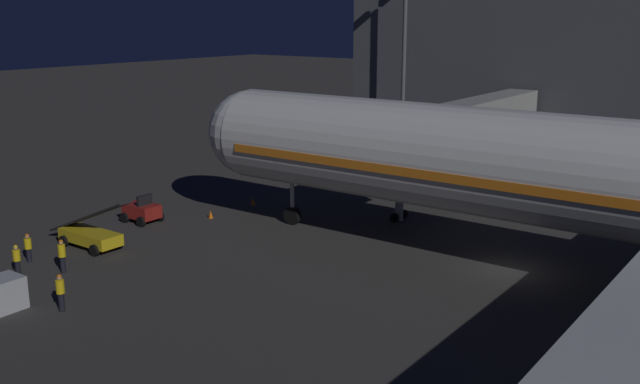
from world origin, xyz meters
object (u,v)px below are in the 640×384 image
object	(u,v)px
baggage_tug_spare	(142,211)
ground_crew_by_tug	(28,247)
ground_crew_marshaller_fwd	(62,255)
baggage_container_mid_row	(2,294)
traffic_cone_nose_starboard	(211,214)
jet_bridge	(455,122)
belt_loader	(90,234)
ground_crew_near_nose_gear	(17,259)
apron_floodlight_mast	(404,48)
traffic_cone_nose_port	(253,201)
ground_crew_by_belt_loader	(60,291)

from	to	relation	value
baggage_tug_spare	ground_crew_by_tug	bearing A→B (deg)	7.22
ground_crew_marshaller_fwd	ground_crew_by_tug	distance (m)	3.10
baggage_container_mid_row	traffic_cone_nose_starboard	world-z (taller)	baggage_container_mid_row
jet_bridge	belt_loader	xyz separation A→B (m)	(24.34, -12.05, -5.01)
ground_crew_marshaller_fwd	ground_crew_near_nose_gear	bearing A→B (deg)	-43.26
ground_crew_marshaller_fwd	traffic_cone_nose_starboard	size ratio (longest dim) A/B	3.47
traffic_cone_nose_starboard	apron_floodlight_mast	bearing A→B (deg)	-178.49
ground_crew_marshaller_fwd	baggage_tug_spare	bearing A→B (deg)	-154.89
traffic_cone_nose_port	belt_loader	bearing A→B (deg)	-5.36
traffic_cone_nose_starboard	baggage_tug_spare	bearing A→B (deg)	-41.71
apron_floodlight_mast	baggage_tug_spare	distance (m)	32.73
ground_crew_by_belt_loader	baggage_tug_spare	bearing A→B (deg)	-144.45
traffic_cone_nose_starboard	traffic_cone_nose_port	bearing A→B (deg)	180.00
traffic_cone_nose_port	baggage_tug_spare	bearing A→B (deg)	-21.36
traffic_cone_nose_starboard	belt_loader	bearing A→B (deg)	-7.97
ground_crew_by_belt_loader	traffic_cone_nose_starboard	bearing A→B (deg)	-160.08
belt_loader	baggage_tug_spare	xyz separation A→B (m)	(-5.49, -1.82, -0.06)
ground_crew_marshaller_fwd	ground_crew_by_tug	size ratio (longest dim) A/B	1.13
jet_bridge	ground_crew_by_belt_loader	distance (m)	31.88
baggage_container_mid_row	jet_bridge	bearing A→B (deg)	166.95
ground_crew_marshaller_fwd	ground_crew_by_tug	bearing A→B (deg)	-88.23
baggage_container_mid_row	ground_crew_by_tug	xyz separation A→B (m)	(-4.59, -5.14, 0.13)
ground_crew_by_belt_loader	traffic_cone_nose_port	distance (m)	20.89
ground_crew_near_nose_gear	traffic_cone_nose_port	world-z (taller)	ground_crew_near_nose_gear
apron_floodlight_mast	ground_crew_near_nose_gear	bearing A→B (deg)	0.44
belt_loader	traffic_cone_nose_starboard	bearing A→B (deg)	172.03
baggage_container_mid_row	ground_crew_by_belt_loader	size ratio (longest dim) A/B	0.97
baggage_container_mid_row	traffic_cone_nose_port	bearing A→B (deg)	-171.48
baggage_tug_spare	traffic_cone_nose_port	world-z (taller)	baggage_tug_spare
traffic_cone_nose_starboard	jet_bridge	bearing A→B (deg)	144.97
ground_crew_by_belt_loader	ground_crew_marshaller_fwd	bearing A→B (deg)	-125.07
ground_crew_near_nose_gear	traffic_cone_nose_starboard	distance (m)	14.25
ground_crew_by_belt_loader	traffic_cone_nose_port	size ratio (longest dim) A/B	3.39
traffic_cone_nose_starboard	ground_crew_marshaller_fwd	bearing A→B (deg)	5.43
ground_crew_near_nose_gear	ground_crew_marshaller_fwd	size ratio (longest dim) A/B	0.92
apron_floodlight_mast	ground_crew_near_nose_gear	xyz separation A→B (m)	(41.93, 0.33, -9.60)
baggage_tug_spare	ground_crew_by_tug	xyz separation A→B (m)	(9.19, 1.16, 0.15)
baggage_tug_spare	ground_crew_marshaller_fwd	size ratio (longest dim) A/B	1.26
traffic_cone_nose_port	baggage_container_mid_row	bearing A→B (deg)	8.52
ground_crew_by_belt_loader	ground_crew_near_nose_gear	bearing A→B (deg)	-103.47
apron_floodlight_mast	traffic_cone_nose_port	size ratio (longest dim) A/B	33.17
belt_loader	baggage_container_mid_row	world-z (taller)	belt_loader
apron_floodlight_mast	ground_crew_by_belt_loader	bearing A→B (deg)	8.41
belt_loader	apron_floodlight_mast	bearing A→B (deg)	179.18
jet_bridge	ground_crew_by_tug	size ratio (longest dim) A/B	14.73
ground_crew_by_tug	traffic_cone_nose_port	world-z (taller)	ground_crew_by_tug
baggage_container_mid_row	traffic_cone_nose_starboard	bearing A→B (deg)	-169.34
belt_loader	baggage_tug_spare	size ratio (longest dim) A/B	2.96
baggage_container_mid_row	ground_crew_near_nose_gear	xyz separation A→B (m)	(-2.99, -3.64, 0.17)
ground_crew_marshaller_fwd	traffic_cone_nose_port	bearing A→B (deg)	-175.97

